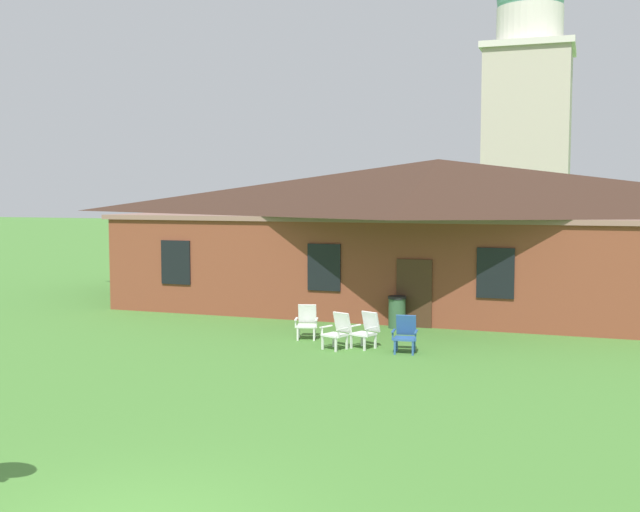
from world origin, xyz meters
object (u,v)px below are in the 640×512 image
lawn_chair_by_porch (307,321)px  lawn_chair_near_door (338,330)px  lawn_chair_middle (405,333)px  lawn_chair_left_end (366,329)px  trash_bin (397,312)px

lawn_chair_by_porch → lawn_chair_near_door: (1.27, -1.07, 0.00)m
lawn_chair_by_porch → lawn_chair_middle: bearing=-17.0°
lawn_chair_left_end → lawn_chair_middle: 1.14m
lawn_chair_near_door → lawn_chair_middle: 1.80m
lawn_chair_left_end → trash_bin: (0.06, 3.23, -0.00)m
lawn_chair_by_porch → trash_bin: trash_bin is taller
lawn_chair_near_door → trash_bin: bearing=78.5°
lawn_chair_near_door → trash_bin: (0.74, 3.60, -0.00)m
lawn_chair_left_end → trash_bin: trash_bin is taller
lawn_chair_middle → trash_bin: (-1.06, 3.47, -0.00)m
lawn_chair_left_end → trash_bin: bearing=89.0°
lawn_chair_near_door → lawn_chair_middle: same height
lawn_chair_near_door → lawn_chair_left_end: same height
lawn_chair_by_porch → lawn_chair_near_door: same height
lawn_chair_middle → lawn_chair_near_door: bearing=-175.7°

